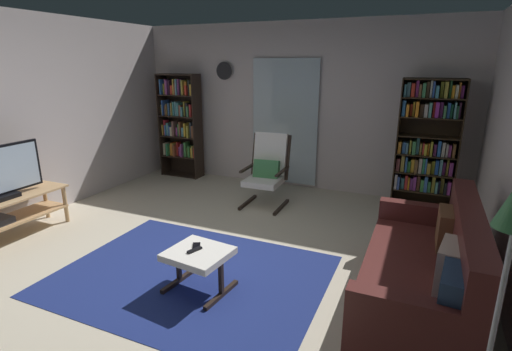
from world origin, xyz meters
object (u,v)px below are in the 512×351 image
ottoman (199,258)px  tv_remote (195,250)px  cell_phone (196,246)px  bookshelf_near_sofa (427,143)px  wall_clock (224,71)px  tv_stand (4,213)px  bookshelf_near_tv (181,122)px  lounge_armchair (267,168)px  floor_lamp_by_sofa (511,247)px  leather_sofa (426,273)px

ottoman → tv_remote: tv_remote is taller
cell_phone → bookshelf_near_sofa: bearing=28.7°
cell_phone → wall_clock: wall_clock is taller
bookshelf_near_sofa → tv_stand: bearing=-144.7°
bookshelf_near_sofa → wall_clock: (-3.21, 0.21, 0.92)m
bookshelf_near_tv → bookshelf_near_sofa: (4.02, -0.03, -0.05)m
lounge_armchair → floor_lamp_by_sofa: 4.01m
wall_clock → leather_sofa: bearing=-39.6°
tv_stand → bookshelf_near_sofa: 5.35m
tv_stand → floor_lamp_by_sofa: 4.83m
bookshelf_near_sofa → leather_sofa: (0.10, -2.53, -0.61)m
lounge_armchair → tv_stand: bearing=-134.6°
bookshelf_near_sofa → leather_sofa: 2.60m
tv_remote → wall_clock: size_ratio=0.50×
floor_lamp_by_sofa → cell_phone: bearing=157.3°
leather_sofa → cell_phone: leather_sofa is taller
ottoman → cell_phone: cell_phone is taller
floor_lamp_by_sofa → leather_sofa: bearing=100.1°
bookshelf_near_sofa → ottoman: 3.58m
floor_lamp_by_sofa → wall_clock: (-3.56, 4.10, 0.61)m
leather_sofa → tv_remote: bearing=-164.0°
cell_phone → floor_lamp_by_sofa: bearing=-52.8°
lounge_armchair → cell_phone: lounge_armchair is taller
ottoman → lounge_armchair: bearing=97.1°
bookshelf_near_tv → wall_clock: size_ratio=6.21×
bookshelf_near_sofa → lounge_armchair: (-2.04, -0.75, -0.39)m
tv_stand → bookshelf_near_tv: size_ratio=0.78×
bookshelf_near_tv → tv_remote: size_ratio=12.50×
tv_stand → ottoman: (2.58, 0.02, -0.01)m
cell_phone → tv_remote: bearing=-99.1°
lounge_armchair → leather_sofa: bearing=-39.7°
tv_stand → leather_sofa: bearing=7.0°
leather_sofa → floor_lamp_by_sofa: 1.66m
leather_sofa → cell_phone: 1.97m
tv_stand → lounge_armchair: 3.27m
ottoman → wall_clock: 3.89m
ottoman → tv_remote: size_ratio=3.96×
bookshelf_near_sofa → tv_remote: size_ratio=12.43×
bookshelf_near_sofa → tv_remote: bookshelf_near_sofa is taller
lounge_armchair → cell_phone: size_ratio=7.30×
leather_sofa → tv_remote: 1.96m
bookshelf_near_sofa → floor_lamp_by_sofa: 3.92m
tv_remote → wall_clock: bearing=133.5°
tv_remote → lounge_armchair: bearing=116.3°
ottoman → bookshelf_near_tv: bearing=126.2°
bookshelf_near_sofa → lounge_armchair: bookshelf_near_sofa is taller
bookshelf_near_tv → bookshelf_near_sofa: 4.02m
cell_phone → ottoman: bearing=-77.4°
tv_stand → wall_clock: bearing=71.2°
tv_stand → lounge_armchair: bearing=45.4°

